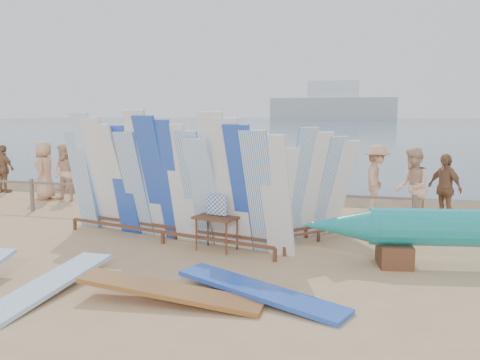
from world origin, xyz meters
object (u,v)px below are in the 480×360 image
(flat_board_b, at_px, (49,292))
(main_surfboard_rack, at_px, (168,184))
(stroller, at_px, (217,201))
(beachgoer_1, at_px, (126,169))
(flat_board_c, at_px, (171,302))
(beachgoer_10, at_px, (444,188))
(beachgoer_2, at_px, (65,173))
(beach_chair_left, at_px, (215,204))
(side_surfboard_rack, at_px, (313,189))
(beachgoer_extra_1, at_px, (4,169))
(beach_chair_right, at_px, (269,205))
(beachgoer_0, at_px, (45,170))
(beachgoer_4, at_px, (161,181))
(beachgoer_7, at_px, (291,174))
(beachgoer_11, at_px, (74,164))
(vendor_table, at_px, (217,232))
(flat_board_d, at_px, (260,299))
(beachgoer_8, at_px, (412,187))
(beachgoer_5, at_px, (231,170))
(beachgoer_6, at_px, (251,181))
(beachgoer_9, at_px, (377,179))

(flat_board_b, bearing_deg, main_surfboard_rack, 82.44)
(stroller, relative_size, beachgoer_1, 0.55)
(flat_board_c, relative_size, stroller, 2.65)
(beachgoer_10, distance_m, beachgoer_2, 10.89)
(flat_board_c, relative_size, beach_chair_left, 2.83)
(side_surfboard_rack, distance_m, flat_board_b, 5.61)
(flat_board_c, relative_size, beachgoer_extra_1, 1.66)
(beach_chair_left, relative_size, stroller, 0.94)
(stroller, xyz_separation_m, beachgoer_extra_1, (-8.20, 1.84, 0.41))
(beach_chair_right, bearing_deg, beachgoer_extra_1, 170.85)
(beachgoer_0, bearing_deg, beachgoer_4, 61.42)
(flat_board_b, relative_size, beach_chair_right, 3.26)
(beachgoer_7, distance_m, beachgoer_11, 8.08)
(vendor_table, bearing_deg, beachgoer_10, 53.84)
(beach_chair_left, bearing_deg, vendor_table, -41.01)
(flat_board_c, height_order, flat_board_d, flat_board_c)
(vendor_table, distance_m, beachgoer_7, 6.08)
(beach_chair_right, xyz_separation_m, beachgoer_4, (-2.98, -0.29, 0.60))
(beachgoer_8, bearing_deg, beachgoer_4, -96.20)
(stroller, relative_size, beachgoer_0, 0.56)
(flat_board_b, height_order, beachgoer_5, beachgoer_5)
(flat_board_b, distance_m, beachgoer_6, 7.70)
(stroller, xyz_separation_m, beachgoer_10, (5.66, 0.84, 0.44))
(beachgoer_0, distance_m, beachgoer_10, 11.68)
(beachgoer_9, bearing_deg, beachgoer_10, -108.66)
(beachgoer_10, relative_size, beachgoer_6, 1.11)
(flat_board_b, xyz_separation_m, beachgoer_10, (6.35, 6.97, 0.85))
(main_surfboard_rack, xyz_separation_m, beach_chair_left, (0.02, 3.09, -0.96))
(side_surfboard_rack, relative_size, beachgoer_0, 1.32)
(beachgoer_2, bearing_deg, beachgoer_4, -7.26)
(vendor_table, distance_m, flat_board_b, 3.44)
(beachgoer_4, xyz_separation_m, beachgoer_0, (-4.30, 0.77, 0.07))
(vendor_table, height_order, beachgoer_2, beachgoer_2)
(vendor_table, distance_m, beachgoer_2, 7.55)
(flat_board_c, bearing_deg, side_surfboard_rack, -20.91)
(beach_chair_right, bearing_deg, beachgoer_9, 16.90)
(beachgoer_7, distance_m, beachgoer_0, 7.71)
(flat_board_b, bearing_deg, flat_board_c, 4.82)
(vendor_table, relative_size, beachgoer_extra_1, 0.68)
(vendor_table, distance_m, flat_board_c, 2.87)
(beachgoer_11, relative_size, beachgoer_9, 0.92)
(beachgoer_8, bearing_deg, beachgoer_6, -111.45)
(beach_chair_right, distance_m, beachgoer_10, 4.45)
(beachgoer_4, xyz_separation_m, beachgoer_11, (-4.85, 3.22, 0.01))
(beach_chair_left, relative_size, beachgoer_11, 0.56)
(beachgoer_extra_1, bearing_deg, beachgoer_10, -171.11)
(main_surfboard_rack, bearing_deg, beachgoer_6, 94.64)
(side_surfboard_rack, relative_size, beachgoer_5, 1.31)
(beach_chair_left, relative_size, beachgoer_6, 0.62)
(beachgoer_extra_1, bearing_deg, beach_chair_right, -174.46)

